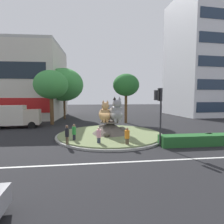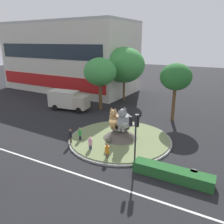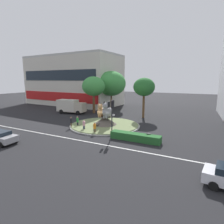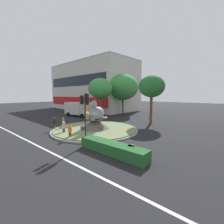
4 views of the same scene
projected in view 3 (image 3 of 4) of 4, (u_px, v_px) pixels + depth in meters
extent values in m
plane|color=black|center=(105.00, 126.00, 29.63)|extent=(160.00, 160.00, 0.00)
cube|color=silver|center=(75.00, 140.00, 22.96)|extent=(112.00, 0.20, 0.01)
cylinder|color=gray|center=(105.00, 125.00, 29.62)|extent=(11.19, 11.19, 0.18)
cylinder|color=#707F51|center=(105.00, 125.00, 29.59)|extent=(10.75, 10.75, 0.10)
cone|color=#564F47|center=(105.00, 120.00, 29.47)|extent=(3.75, 3.75, 1.27)
cylinder|color=#564F47|center=(105.00, 117.00, 29.37)|extent=(2.06, 2.06, 0.12)
ellipsoid|color=#564F47|center=(111.00, 123.00, 28.78)|extent=(0.89, 0.72, 0.71)
ellipsoid|color=#564F47|center=(104.00, 120.00, 30.84)|extent=(0.97, 0.77, 0.77)
ellipsoid|color=#564F47|center=(97.00, 124.00, 28.34)|extent=(0.67, 0.64, 0.54)
ellipsoid|color=tan|center=(102.00, 112.00, 29.46)|extent=(1.31, 1.99, 1.41)
cylinder|color=tan|center=(101.00, 111.00, 29.09)|extent=(0.95, 0.95, 0.88)
sphere|color=tan|center=(100.00, 107.00, 28.83)|extent=(0.77, 0.77, 0.77)
torus|color=tan|center=(106.00, 115.00, 30.14)|extent=(1.02, 1.02, 0.18)
cone|color=tan|center=(101.00, 104.00, 28.66)|extent=(0.33, 0.33, 0.32)
cone|color=tan|center=(99.00, 104.00, 28.84)|extent=(0.33, 0.33, 0.32)
cylinder|color=tan|center=(101.00, 116.00, 28.86)|extent=(0.25, 0.25, 0.35)
cylinder|color=tan|center=(99.00, 116.00, 28.99)|extent=(0.25, 0.25, 0.35)
ellipsoid|color=gray|center=(107.00, 112.00, 28.79)|extent=(1.56, 2.34, 1.64)
cylinder|color=gray|center=(106.00, 111.00, 28.35)|extent=(1.13, 1.13, 1.03)
sphere|color=gray|center=(106.00, 106.00, 28.04)|extent=(0.90, 0.90, 0.90)
torus|color=gray|center=(112.00, 115.00, 29.59)|extent=(1.12, 1.12, 0.21)
cone|color=gray|center=(107.00, 102.00, 27.85)|extent=(0.39, 0.39, 0.37)
cone|color=black|center=(104.00, 102.00, 28.05)|extent=(0.39, 0.39, 0.37)
cylinder|color=gray|center=(106.00, 117.00, 28.08)|extent=(0.29, 0.29, 0.41)
cylinder|color=gray|center=(104.00, 117.00, 28.23)|extent=(0.29, 0.29, 0.41)
cylinder|color=#2D2D33|center=(112.00, 119.00, 23.55)|extent=(0.14, 0.14, 4.83)
cube|color=black|center=(113.00, 104.00, 23.42)|extent=(0.33, 0.25, 1.05)
sphere|color=#360606|center=(113.00, 102.00, 23.43)|extent=(0.18, 0.18, 0.18)
sphere|color=orange|center=(113.00, 104.00, 23.49)|extent=(0.18, 0.18, 0.18)
sphere|color=black|center=(113.00, 107.00, 23.54)|extent=(0.18, 0.18, 0.18)
cube|color=black|center=(109.00, 105.00, 23.42)|extent=(0.21, 0.28, 0.80)
cube|color=beige|center=(73.00, 81.00, 55.18)|extent=(28.52, 14.28, 13.68)
cube|color=#B21919|center=(58.00, 97.00, 50.28)|extent=(26.81, 1.34, 2.46)
cube|color=#19232D|center=(57.00, 75.00, 49.29)|extent=(25.69, 1.25, 2.74)
cube|color=#B2B2AD|center=(72.00, 57.00, 53.93)|extent=(28.52, 14.28, 0.50)
cube|color=#235B28|center=(135.00, 137.00, 22.52)|extent=(6.27, 1.20, 0.90)
cylinder|color=brown|center=(143.00, 107.00, 35.52)|extent=(0.43, 0.43, 4.37)
ellipsoid|color=#286B2D|center=(144.00, 87.00, 34.84)|extent=(4.08, 4.08, 3.47)
cylinder|color=brown|center=(94.00, 104.00, 40.54)|extent=(0.54, 0.54, 3.96)
ellipsoid|color=#3D8E42|center=(94.00, 86.00, 39.84)|extent=(4.98, 4.98, 4.23)
cylinder|color=brown|center=(111.00, 102.00, 45.98)|extent=(0.38, 0.38, 3.56)
ellipsoid|color=#3D8E42|center=(111.00, 84.00, 45.17)|extent=(7.13, 7.13, 6.06)
cylinder|color=brown|center=(95.00, 131.00, 25.27)|extent=(0.30, 0.30, 0.76)
cylinder|color=orange|center=(95.00, 126.00, 25.15)|extent=(0.40, 0.40, 0.66)
sphere|color=#936B4C|center=(95.00, 123.00, 25.07)|extent=(0.22, 0.22, 0.22)
cylinder|color=black|center=(78.00, 125.00, 28.93)|extent=(0.25, 0.25, 0.79)
cylinder|color=#288C38|center=(78.00, 120.00, 28.80)|extent=(0.34, 0.34, 0.69)
sphere|color=#936B4C|center=(77.00, 117.00, 28.72)|extent=(0.23, 0.23, 0.23)
cylinder|color=#33384C|center=(84.00, 128.00, 26.88)|extent=(0.29, 0.29, 0.74)
cylinder|color=pink|center=(84.00, 124.00, 26.75)|extent=(0.39, 0.39, 0.65)
sphere|color=beige|center=(84.00, 121.00, 26.68)|extent=(0.21, 0.21, 0.21)
cylinder|color=brown|center=(71.00, 126.00, 28.27)|extent=(0.24, 0.24, 0.82)
cylinder|color=black|center=(71.00, 121.00, 28.14)|extent=(0.32, 0.32, 0.72)
sphere|color=brown|center=(71.00, 118.00, 28.05)|extent=(0.24, 0.24, 0.24)
cube|color=#99999E|center=(1.00, 138.00, 21.50)|extent=(4.10, 2.07, 0.69)
cylinder|color=black|center=(16.00, 140.00, 21.87)|extent=(0.65, 0.25, 0.64)
cylinder|color=black|center=(1.00, 145.00, 20.18)|extent=(0.65, 0.25, 0.64)
cylinder|color=black|center=(1.00, 137.00, 22.95)|extent=(0.65, 0.25, 0.64)
cylinder|color=black|center=(216.00, 174.00, 13.92)|extent=(0.66, 0.29, 0.64)
cylinder|color=black|center=(213.00, 186.00, 12.39)|extent=(0.66, 0.29, 0.64)
cube|color=#B7AD99|center=(80.00, 107.00, 39.64)|extent=(2.15, 2.47, 1.96)
cube|color=beige|center=(68.00, 105.00, 40.68)|extent=(4.68, 2.76, 2.54)
cylinder|color=black|center=(83.00, 111.00, 40.83)|extent=(0.93, 0.40, 0.90)
cylinder|color=black|center=(78.00, 113.00, 38.74)|extent=(0.93, 0.40, 0.90)
cylinder|color=black|center=(67.00, 110.00, 42.27)|extent=(0.93, 0.40, 0.90)
cylinder|color=black|center=(61.00, 112.00, 40.19)|extent=(0.93, 0.40, 0.90)
cylinder|color=#2D4233|center=(148.00, 138.00, 22.25)|extent=(0.56, 0.56, 0.90)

